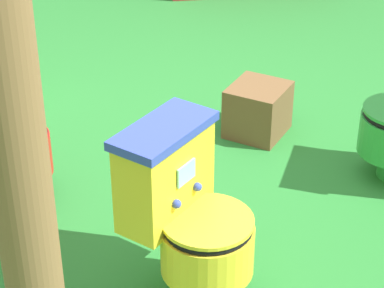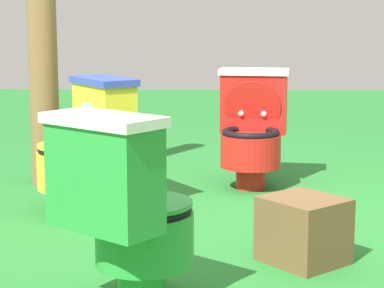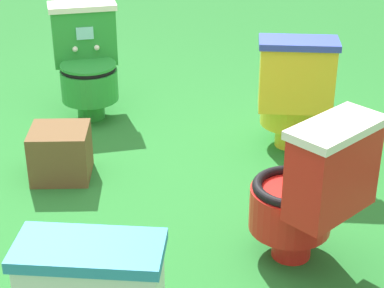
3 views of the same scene
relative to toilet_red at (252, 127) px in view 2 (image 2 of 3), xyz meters
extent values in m
plane|color=#26752D|center=(1.01, 0.04, -0.37)|extent=(14.00, 14.00, 0.00)
cylinder|color=red|center=(0.07, -0.01, -0.30)|extent=(0.20, 0.20, 0.14)
cylinder|color=red|center=(0.09, -0.01, -0.13)|extent=(0.42, 0.42, 0.20)
torus|color=black|center=(0.09, -0.01, -0.02)|extent=(0.40, 0.40, 0.04)
cylinder|color=white|center=(0.09, -0.01, -0.07)|extent=(0.27, 0.27, 0.01)
cube|color=red|center=(-0.11, 0.01, 0.13)|extent=(0.24, 0.43, 0.37)
cube|color=white|center=(-0.11, 0.01, 0.33)|extent=(0.27, 0.46, 0.04)
cube|color=#8CE0E5|center=(-0.01, 0.00, 0.18)|extent=(0.02, 0.11, 0.08)
cylinder|color=red|center=(-0.01, 0.00, 0.12)|extent=(0.14, 0.36, 0.35)
sphere|color=white|center=(0.01, 0.07, 0.08)|extent=(0.04, 0.04, 0.04)
sphere|color=white|center=(-0.01, -0.07, 0.08)|extent=(0.04, 0.04, 0.04)
cylinder|color=green|center=(1.92, -0.51, -0.30)|extent=(0.25, 0.25, 0.14)
cylinder|color=green|center=(1.91, -0.50, -0.13)|extent=(0.52, 0.52, 0.20)
torus|color=black|center=(1.91, -0.50, -0.02)|extent=(0.50, 0.50, 0.04)
cylinder|color=white|center=(1.91, -0.50, -0.07)|extent=(0.34, 0.34, 0.01)
cube|color=green|center=(2.06, -0.62, 0.13)|extent=(0.40, 0.44, 0.37)
cube|color=white|center=(2.06, -0.62, 0.33)|extent=(0.44, 0.47, 0.04)
cube|color=#8CE0E5|center=(1.99, -0.56, 0.18)|extent=(0.07, 0.09, 0.08)
cylinder|color=green|center=(1.91, -0.50, 0.00)|extent=(0.51, 0.51, 0.02)
sphere|color=white|center=(1.94, -0.61, 0.08)|extent=(0.04, 0.04, 0.04)
sphere|color=white|center=(2.03, -0.50, 0.08)|extent=(0.04, 0.04, 0.04)
cylinder|color=yellow|center=(0.68, -0.98, -0.30)|extent=(0.25, 0.25, 0.14)
cylinder|color=yellow|center=(0.69, -1.00, -0.13)|extent=(0.51, 0.51, 0.20)
torus|color=black|center=(0.69, -1.00, -0.02)|extent=(0.49, 0.49, 0.04)
cylinder|color=#3347B2|center=(0.69, -1.00, -0.07)|extent=(0.33, 0.33, 0.01)
cube|color=yellow|center=(0.57, -0.84, 0.13)|extent=(0.45, 0.39, 0.37)
cube|color=#3347B2|center=(0.57, -0.84, 0.33)|extent=(0.48, 0.42, 0.04)
cube|color=#8CE0E5|center=(0.63, -0.92, 0.18)|extent=(0.10, 0.07, 0.08)
cylinder|color=yellow|center=(0.69, -1.00, 0.00)|extent=(0.50, 0.50, 0.02)
sphere|color=#3347B2|center=(0.69, -0.88, 0.08)|extent=(0.04, 0.04, 0.04)
sphere|color=#3347B2|center=(0.58, -0.96, 0.08)|extent=(0.04, 0.04, 0.04)
cylinder|color=brown|center=(-0.02, -1.30, 0.61)|extent=(0.18, 0.18, 1.97)
cube|color=brown|center=(1.46, 0.15, -0.23)|extent=(0.43, 0.43, 0.29)
camera|label=1|loc=(-0.20, -3.12, 1.69)|focal=69.35mm
camera|label=2|loc=(4.59, -0.25, 0.69)|focal=69.90mm
camera|label=3|loc=(-1.17, 2.26, 1.46)|focal=62.87mm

